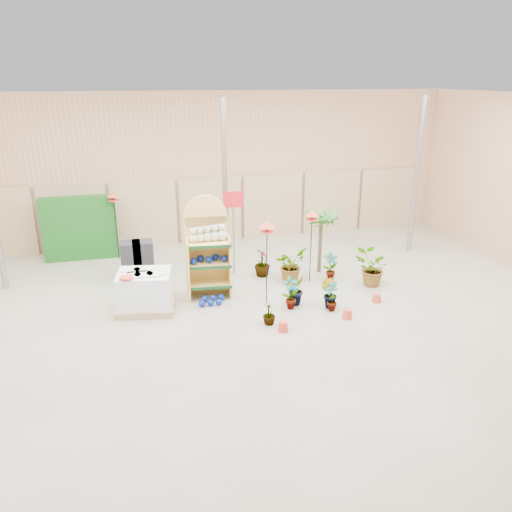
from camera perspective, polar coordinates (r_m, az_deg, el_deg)
The scene contains 23 objects.
room at distance 10.43m, azimuth -0.78°, elevation 5.08°, with size 15.20×12.10×4.70m.
display_shelf at distance 11.56m, azimuth -5.58°, elevation 0.61°, with size 1.05×0.73×2.37m.
teddy_bears at distance 11.33m, azimuth -5.38°, elevation 2.43°, with size 0.88×0.24×0.39m.
gazing_balls_shelf at distance 11.48m, azimuth -5.44°, elevation -0.34°, with size 0.87×0.30×0.17m.
gazing_balls_floor at distance 11.42m, azimuth -5.10°, elevation -5.09°, with size 0.63×0.39×0.15m.
pallet_stack at distance 11.21m, azimuth -12.58°, elevation -3.95°, with size 1.39×1.22×0.92m.
charcoal_planters at distance 12.91m, azimuth -13.39°, elevation -0.51°, with size 0.80×0.50×1.00m.
trellis_stock at distance 14.70m, azimuth -19.50°, elevation 3.01°, with size 2.00×0.30×1.80m, color #134E15.
offer_sign at distance 12.56m, azimuth -2.59°, elevation 4.59°, with size 0.50×0.08×2.20m.
bird_table_front at distance 10.81m, azimuth 1.27°, elevation 3.30°, with size 0.34×0.34×1.93m.
bird_table_right at distance 12.13m, azimuth 6.43°, elevation 4.65°, with size 0.34×0.34×1.85m.
bird_table_back at distance 14.17m, azimuth -16.00°, elevation 6.53°, with size 0.34×0.34×1.93m.
palm at distance 12.84m, azimuth 7.47°, elevation 4.35°, with size 0.70×0.70×1.74m.
potted_plant_0 at distance 11.03m, azimuth 3.96°, elevation -4.26°, with size 0.40×0.27×0.75m, color #286320.
potted_plant_1 at distance 11.28m, azimuth 4.70°, elevation -3.79°, with size 0.40×0.32×0.73m, color #286320.
potted_plant_4 at distance 12.73m, azimuth 8.50°, elevation -1.13°, with size 0.38×0.26×0.73m, color #286320.
potted_plant_5 at distance 12.49m, azimuth 3.64°, elevation -1.86°, with size 0.29×0.23×0.52m, color #286320.
potted_plant_6 at distance 12.50m, azimuth 3.97°, elevation -1.00°, with size 0.78×0.68×0.87m, color #286320.
potted_plant_7 at distance 10.40m, azimuth 1.51°, elevation -6.63°, with size 0.26×0.26×0.47m, color #286320.
potted_plant_8 at distance 11.06m, azimuth 8.67°, elevation -4.58°, with size 0.36×0.24×0.68m, color #286320.
potted_plant_9 at distance 11.21m, azimuth 8.32°, elevation -4.26°, with size 0.37×0.29×0.66m, color #286320.
potted_plant_10 at distance 12.52m, azimuth 13.03°, elevation -1.40°, with size 0.80×0.70×0.89m, color #286320.
potted_plant_11 at distance 12.81m, azimuth 0.71°, elevation -0.79°, with size 0.40×0.40×0.71m, color #286320.
Camera 1 is at (-2.40, -8.88, 4.87)m, focal length 35.00 mm.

